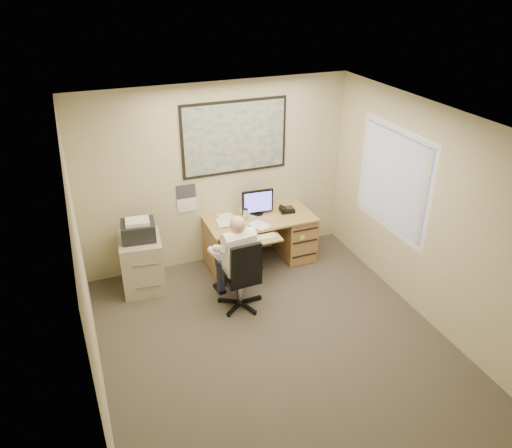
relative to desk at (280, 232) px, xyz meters
name	(u,v)px	position (x,y,z in m)	size (l,w,h in m)	color
room_shell	(280,249)	(-0.86, -1.90, 0.91)	(4.00, 4.50, 2.70)	#3E372F
desk	(280,232)	(0.00, 0.00, 0.00)	(1.60, 0.97, 1.13)	tan
world_map	(235,138)	(-0.58, 0.33, 1.46)	(1.56, 0.03, 1.06)	#1E4C93
wall_calendar	(187,198)	(-1.33, 0.34, 0.64)	(0.28, 0.01, 0.42)	white
window_blinds	(393,180)	(1.11, -1.10, 1.11)	(0.06, 1.40, 1.30)	beige
filing_cabinet	(142,259)	(-2.11, -0.05, 0.02)	(0.62, 0.72, 1.07)	#AFA48D
office_chair	(241,288)	(-0.99, -1.00, -0.14)	(0.65, 0.65, 1.03)	black
person	(239,262)	(-0.99, -0.92, 0.22)	(0.55, 0.79, 1.31)	white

